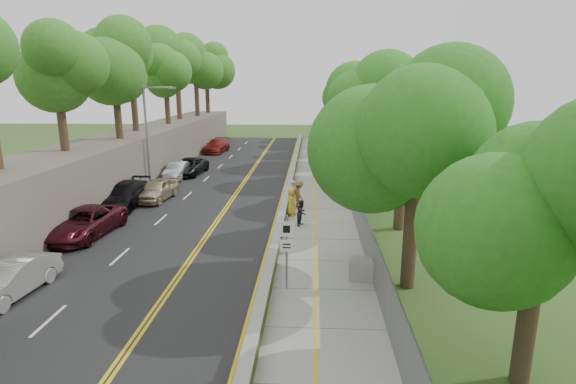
# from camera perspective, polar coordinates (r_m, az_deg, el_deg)

# --- Properties ---
(ground) EXTENTS (140.00, 140.00, 0.00)m
(ground) POSITION_cam_1_polar(r_m,az_deg,el_deg) (21.55, -2.53, -8.68)
(ground) COLOR #33511E
(ground) RESTS_ON ground
(road) EXTENTS (11.20, 66.00, 0.04)m
(road) POSITION_cam_1_polar(r_m,az_deg,el_deg) (36.53, -8.67, 0.62)
(road) COLOR black
(road) RESTS_ON ground
(sidewalk) EXTENTS (4.20, 66.00, 0.05)m
(sidewalk) POSITION_cam_1_polar(r_m,az_deg,el_deg) (35.77, 3.90, 0.48)
(sidewalk) COLOR gray
(sidewalk) RESTS_ON ground
(jersey_barrier) EXTENTS (0.42, 66.00, 0.60)m
(jersey_barrier) POSITION_cam_1_polar(r_m,az_deg,el_deg) (35.75, 0.22, 0.96)
(jersey_barrier) COLOR #A3C514
(jersey_barrier) RESTS_ON ground
(rock_embankment) EXTENTS (5.00, 66.00, 4.00)m
(rock_embankment) POSITION_cam_1_polar(r_m,az_deg,el_deg) (38.63, -20.65, 3.60)
(rock_embankment) COLOR #595147
(rock_embankment) RESTS_ON ground
(chainlink_fence) EXTENTS (0.04, 66.00, 2.00)m
(chainlink_fence) POSITION_cam_1_polar(r_m,az_deg,el_deg) (35.65, 7.30, 1.96)
(chainlink_fence) COLOR slate
(chainlink_fence) RESTS_ON ground
(trees_embankment) EXTENTS (6.40, 66.00, 13.00)m
(trees_embankment) POSITION_cam_1_polar(r_m,az_deg,el_deg) (37.99, -21.05, 16.32)
(trees_embankment) COLOR #3F8527
(trees_embankment) RESTS_ON rock_embankment
(trees_fenceside) EXTENTS (7.00, 66.00, 14.00)m
(trees_fenceside) POSITION_cam_1_polar(r_m,az_deg,el_deg) (35.19, 11.50, 11.50)
(trees_fenceside) COLOR #348623
(trees_fenceside) RESTS_ON ground
(streetlight) EXTENTS (2.52, 0.22, 8.00)m
(streetlight) POSITION_cam_1_polar(r_m,az_deg,el_deg) (36.23, -17.19, 7.48)
(streetlight) COLOR gray
(streetlight) RESTS_ON ground
(signpost) EXTENTS (0.62, 0.09, 3.10)m
(signpost) POSITION_cam_1_polar(r_m,az_deg,el_deg) (17.95, -0.18, -6.64)
(signpost) COLOR gray
(signpost) RESTS_ON sidewalk
(construction_barrel) EXTENTS (0.59, 0.59, 0.97)m
(construction_barrel) POSITION_cam_1_polar(r_m,az_deg,el_deg) (46.47, 4.37, 4.20)
(construction_barrel) COLOR orange
(construction_barrel) RESTS_ON sidewalk
(concrete_block) EXTENTS (1.37, 1.11, 0.83)m
(concrete_block) POSITION_cam_1_polar(r_m,az_deg,el_deg) (19.68, 9.65, -9.66)
(concrete_block) COLOR gray
(concrete_block) RESTS_ON sidewalk
(car_1) EXTENTS (1.92, 4.48, 1.44)m
(car_1) POSITION_cam_1_polar(r_m,az_deg,el_deg) (20.84, -31.81, -9.40)
(car_1) COLOR silver
(car_1) RESTS_ON road
(car_2) EXTENTS (2.99, 5.74, 1.54)m
(car_2) POSITION_cam_1_polar(r_m,az_deg,el_deg) (26.83, -24.43, -3.54)
(car_2) COLOR #50151E
(car_2) RESTS_ON road
(car_3) EXTENTS (2.40, 5.71, 1.65)m
(car_3) POSITION_cam_1_polar(r_m,az_deg,el_deg) (32.06, -20.15, -0.37)
(car_3) COLOR black
(car_3) RESTS_ON road
(car_4) EXTENTS (2.24, 4.62, 1.52)m
(car_4) POSITION_cam_1_polar(r_m,az_deg,el_deg) (33.25, -16.31, 0.30)
(car_4) COLOR #C1AE8C
(car_4) RESTS_ON road
(car_5) EXTENTS (1.55, 4.28, 1.40)m
(car_5) POSITION_cam_1_polar(r_m,az_deg,el_deg) (40.41, -13.90, 2.69)
(car_5) COLOR silver
(car_5) RESTS_ON road
(car_6) EXTENTS (2.89, 5.48, 1.47)m
(car_6) POSITION_cam_1_polar(r_m,az_deg,el_deg) (41.87, -12.52, 3.18)
(car_6) COLOR black
(car_6) RESTS_ON road
(car_7) EXTENTS (2.68, 5.55, 1.56)m
(car_7) POSITION_cam_1_polar(r_m,az_deg,el_deg) (54.73, -9.08, 5.81)
(car_7) COLOR maroon
(car_7) RESTS_ON road
(car_8) EXTENTS (1.97, 4.13, 1.36)m
(car_8) POSITION_cam_1_polar(r_m,az_deg,el_deg) (57.33, -9.66, 6.04)
(car_8) COLOR silver
(car_8) RESTS_ON road
(painter_0) EXTENTS (0.74, 0.96, 1.75)m
(painter_0) POSITION_cam_1_polar(r_m,az_deg,el_deg) (28.15, 0.43, -1.26)
(painter_0) COLOR gold
(painter_0) RESTS_ON sidewalk
(painter_1) EXTENTS (0.62, 0.78, 1.88)m
(painter_1) POSITION_cam_1_polar(r_m,az_deg,el_deg) (29.95, 0.61, -0.21)
(painter_1) COLOR beige
(painter_1) RESTS_ON sidewalk
(painter_2) EXTENTS (0.80, 0.89, 1.52)m
(painter_2) POSITION_cam_1_polar(r_m,az_deg,el_deg) (26.25, 1.76, -2.65)
(painter_2) COLOR black
(painter_2) RESTS_ON sidewalk
(painter_3) EXTENTS (1.09, 1.36, 1.84)m
(painter_3) POSITION_cam_1_polar(r_m,az_deg,el_deg) (29.90, 1.39, -0.28)
(painter_3) COLOR brown
(painter_3) RESTS_ON sidewalk
(person_far) EXTENTS (1.17, 0.80, 1.85)m
(person_far) POSITION_cam_1_polar(r_m,az_deg,el_deg) (45.33, 5.87, 4.49)
(person_far) COLOR black
(person_far) RESTS_ON sidewalk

